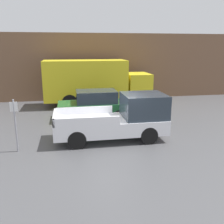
{
  "coord_description": "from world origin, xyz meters",
  "views": [
    {
      "loc": [
        -2.07,
        -10.86,
        4.29
      ],
      "look_at": [
        0.09,
        1.3,
        1.08
      ],
      "focal_mm": 40.0,
      "sensor_mm": 36.0,
      "label": 1
    }
  ],
  "objects_px": {
    "delivery_truck": "(94,81)",
    "parking_sign": "(15,123)",
    "pickup_truck": "(121,118)",
    "car": "(95,105)",
    "newspaper_box": "(93,94)"
  },
  "relations": [
    {
      "from": "car",
      "to": "parking_sign",
      "type": "xyz_separation_m",
      "value": [
        -3.79,
        -4.52,
        0.41
      ]
    },
    {
      "from": "parking_sign",
      "to": "newspaper_box",
      "type": "bearing_deg",
      "value": 67.25
    },
    {
      "from": "car",
      "to": "newspaper_box",
      "type": "xyz_separation_m",
      "value": [
        0.48,
        5.68,
        -0.34
      ]
    },
    {
      "from": "parking_sign",
      "to": "delivery_truck",
      "type": "bearing_deg",
      "value": 63.29
    },
    {
      "from": "car",
      "to": "delivery_truck",
      "type": "distance_m",
      "value": 3.8
    },
    {
      "from": "parking_sign",
      "to": "pickup_truck",
      "type": "bearing_deg",
      "value": 9.7
    },
    {
      "from": "newspaper_box",
      "to": "delivery_truck",
      "type": "bearing_deg",
      "value": -94.54
    },
    {
      "from": "delivery_truck",
      "to": "pickup_truck",
      "type": "bearing_deg",
      "value": -86.02
    },
    {
      "from": "delivery_truck",
      "to": "newspaper_box",
      "type": "relative_size",
      "value": 7.47
    },
    {
      "from": "pickup_truck",
      "to": "newspaper_box",
      "type": "height_order",
      "value": "pickup_truck"
    },
    {
      "from": "car",
      "to": "delivery_truck",
      "type": "height_order",
      "value": "delivery_truck"
    },
    {
      "from": "pickup_truck",
      "to": "newspaper_box",
      "type": "relative_size",
      "value": 4.97
    },
    {
      "from": "pickup_truck",
      "to": "delivery_truck",
      "type": "relative_size",
      "value": 0.67
    },
    {
      "from": "delivery_truck",
      "to": "parking_sign",
      "type": "height_order",
      "value": "delivery_truck"
    },
    {
      "from": "pickup_truck",
      "to": "car",
      "type": "distance_m",
      "value": 3.82
    }
  ]
}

